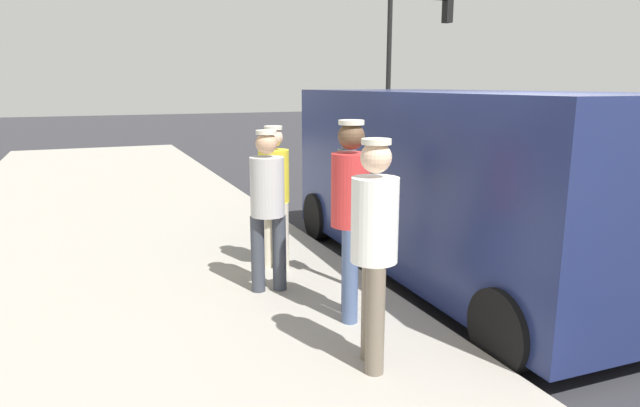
% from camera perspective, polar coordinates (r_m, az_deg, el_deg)
% --- Properties ---
extents(ground_plane, '(80.00, 80.00, 0.00)m').
position_cam_1_polar(ground_plane, '(5.96, 18.96, -10.46)').
color(ground_plane, '#2D2D33').
extents(sidewalk_slab, '(5.00, 32.00, 0.15)m').
position_cam_1_polar(sidewalk_slab, '(4.59, -17.46, -16.41)').
color(sidewalk_slab, '#9E998E').
rests_on(sidewalk_slab, ground).
extents(parking_meter_near, '(0.14, 0.18, 1.52)m').
position_cam_1_polar(parking_meter_near, '(5.68, 2.79, 1.54)').
color(parking_meter_near, gray).
rests_on(parking_meter_near, sidewalk_slab).
extents(pedestrian_in_red, '(0.34, 0.34, 1.78)m').
position_cam_1_polar(pedestrian_in_red, '(4.85, 3.14, -0.34)').
color(pedestrian_in_red, '#4C608C').
rests_on(pedestrian_in_red, sidewalk_slab).
extents(pedestrian_in_yellow, '(0.34, 0.34, 1.63)m').
position_cam_1_polar(pedestrian_in_yellow, '(6.23, -4.73, 1.50)').
color(pedestrian_in_yellow, beige).
rests_on(pedestrian_in_yellow, sidewalk_slab).
extents(pedestrian_in_gray, '(0.36, 0.34, 1.64)m').
position_cam_1_polar(pedestrian_in_gray, '(5.55, -5.41, 0.23)').
color(pedestrian_in_gray, '#383D47').
rests_on(pedestrian_in_gray, sidewalk_slab).
extents(pedestrian_in_white, '(0.34, 0.35, 1.71)m').
position_cam_1_polar(pedestrian_in_white, '(4.01, 5.59, -3.76)').
color(pedestrian_in_white, '#726656').
rests_on(pedestrian_in_white, sidewalk_slab).
extents(parked_van, '(2.27, 5.26, 2.15)m').
position_cam_1_polar(parked_van, '(6.58, 14.13, 2.41)').
color(parked_van, navy).
rests_on(parked_van, ground).
extents(traffic_light_corner, '(2.48, 0.42, 5.20)m').
position_cam_1_polar(traffic_light_corner, '(19.25, 9.37, 15.82)').
color(traffic_light_corner, black).
rests_on(traffic_light_corner, ground).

